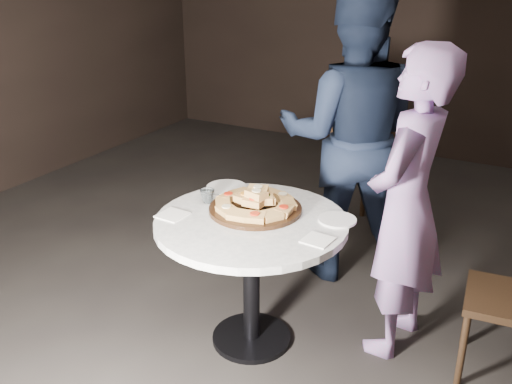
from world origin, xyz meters
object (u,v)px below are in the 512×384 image
table (251,243)px  chair_far (369,162)px  diner_navy (350,136)px  serving_board (255,209)px  focaccia_pile (256,201)px  diner_teal (406,207)px  water_glass (207,196)px

table → chair_far: bearing=85.4°
chair_far → diner_navy: (0.02, -0.51, 0.33)m
table → serving_board: serving_board is taller
focaccia_pile → diner_navy: size_ratio=0.23×
focaccia_pile → diner_teal: 0.76m
water_glass → diner_teal: diner_teal is taller
water_glass → diner_navy: (0.45, 0.92, 0.16)m
diner_navy → diner_teal: 0.83m
serving_board → chair_far: size_ratio=0.47×
serving_board → focaccia_pile: 0.05m
table → chair_far: (0.12, 1.50, -0.00)m
chair_far → water_glass: bearing=86.1°
table → diner_teal: bearing=28.6°
focaccia_pile → chair_far: (0.15, 1.40, -0.20)m
chair_far → serving_board: bearing=96.7°
chair_far → diner_teal: diner_teal is taller
serving_board → chair_far: 1.42m
focaccia_pile → diner_navy: (0.17, 0.89, 0.14)m
serving_board → diner_navy: (0.18, 0.89, 0.18)m
chair_far → diner_teal: bearing=129.1°
focaccia_pile → diner_teal: bearing=20.9°
table → diner_navy: diner_navy is taller
table → diner_navy: bearing=81.7°
serving_board → diner_teal: (0.71, 0.27, 0.06)m
diner_teal → diner_navy: bearing=-133.9°
table → serving_board: bearing=107.5°
focaccia_pile → water_glass: bearing=-174.3°
table → focaccia_pile: 0.22m
serving_board → diner_teal: size_ratio=0.30×
water_glass → chair_far: bearing=73.3°
focaccia_pile → water_glass: 0.28m
table → water_glass: size_ratio=16.21×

